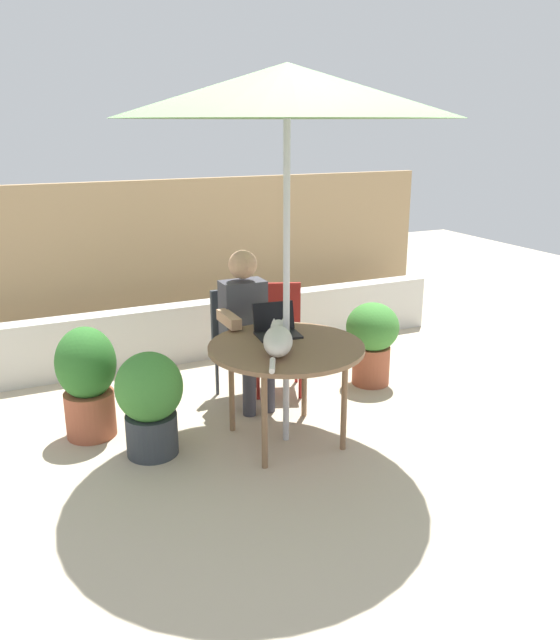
# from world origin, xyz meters

# --- Properties ---
(ground_plane) EXTENTS (14.00, 14.00, 0.00)m
(ground_plane) POSITION_xyz_m (0.00, 0.00, 0.00)
(ground_plane) COLOR #BCAD93
(fence_back) EXTENTS (5.51, 0.08, 1.62)m
(fence_back) POSITION_xyz_m (0.00, 2.49, 0.81)
(fence_back) COLOR tan
(fence_back) RESTS_ON ground
(planter_wall_low) EXTENTS (4.96, 0.20, 0.54)m
(planter_wall_low) POSITION_xyz_m (0.00, 1.84, 0.27)
(planter_wall_low) COLOR beige
(planter_wall_low) RESTS_ON ground
(patio_table) EXTENTS (1.06, 1.06, 0.70)m
(patio_table) POSITION_xyz_m (0.00, 0.00, 0.65)
(patio_table) COLOR brown
(patio_table) RESTS_ON ground
(patio_umbrella) EXTENTS (2.13, 2.13, 2.48)m
(patio_umbrella) POSITION_xyz_m (0.00, 0.00, 2.32)
(patio_umbrella) COLOR #B7B7BC
(patio_umbrella) RESTS_ON ground
(chair_occupied) EXTENTS (0.40, 0.40, 0.88)m
(chair_occupied) POSITION_xyz_m (0.00, 0.86, 0.51)
(chair_occupied) COLOR #33383F
(chair_occupied) RESTS_ON ground
(chair_empty) EXTENTS (0.52, 0.52, 0.88)m
(chair_empty) POSITION_xyz_m (0.34, 0.89, 0.51)
(chair_empty) COLOR maroon
(chair_empty) RESTS_ON ground
(person_seated) EXTENTS (0.48, 0.48, 1.22)m
(person_seated) POSITION_xyz_m (0.00, 0.71, 0.68)
(person_seated) COLOR #3F3F47
(person_seated) RESTS_ON ground
(laptop) EXTENTS (0.33, 0.29, 0.21)m
(laptop) POSITION_xyz_m (0.04, 0.25, 0.77)
(laptop) COLOR black
(laptop) RESTS_ON patio_table
(cat) EXTENTS (0.38, 0.59, 0.17)m
(cat) POSITION_xyz_m (-0.11, -0.10, 0.79)
(cat) COLOR silver
(cat) RESTS_ON patio_table
(potted_plant_near_fence) EXTENTS (0.44, 0.44, 0.71)m
(potted_plant_near_fence) POSITION_xyz_m (1.10, 0.62, 0.41)
(potted_plant_near_fence) COLOR #9E5138
(potted_plant_near_fence) RESTS_ON ground
(potted_plant_by_chair) EXTENTS (0.41, 0.41, 0.81)m
(potted_plant_by_chair) POSITION_xyz_m (-1.23, 0.65, 0.43)
(potted_plant_by_chair) COLOR #9E5138
(potted_plant_by_chair) RESTS_ON ground
(potted_plant_corner) EXTENTS (0.44, 0.44, 0.72)m
(potted_plant_corner) POSITION_xyz_m (-0.90, 0.20, 0.39)
(potted_plant_corner) COLOR #33383D
(potted_plant_corner) RESTS_ON ground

